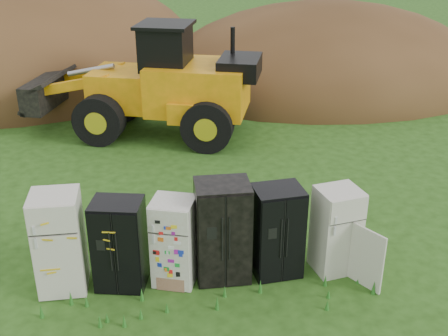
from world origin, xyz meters
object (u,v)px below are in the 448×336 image
at_px(fridge_black_side, 120,244).
at_px(fridge_leftmost, 59,242).
at_px(fridge_sticker, 174,241).
at_px(fridge_dark_mid, 223,231).
at_px(fridge_black_right, 277,231).
at_px(wheel_loader, 140,80).
at_px(fridge_open_door, 336,230).

bearing_deg(fridge_black_side, fridge_leftmost, -171.09).
xyz_separation_m(fridge_sticker, fridge_dark_mid, (0.87, 0.04, 0.12)).
height_order(fridge_black_side, fridge_black_right, fridge_black_right).
distance_m(fridge_dark_mid, wheel_loader, 7.79).
bearing_deg(fridge_black_right, fridge_dark_mid, 173.91).
bearing_deg(fridge_leftmost, fridge_open_door, -1.37).
relative_size(fridge_leftmost, fridge_open_door, 1.12).
distance_m(fridge_open_door, wheel_loader, 8.49).
xyz_separation_m(fridge_open_door, wheel_loader, (-3.59, 7.65, 0.83)).
distance_m(fridge_black_right, fridge_open_door, 1.10).
distance_m(fridge_leftmost, fridge_black_side, 1.03).
bearing_deg(fridge_open_door, wheel_loader, 103.44).
distance_m(fridge_leftmost, fridge_open_door, 4.95).
xyz_separation_m(fridge_black_side, fridge_dark_mid, (1.83, 0.03, 0.11)).
height_order(fridge_black_right, wheel_loader, wheel_loader).
xyz_separation_m(fridge_black_right, wheel_loader, (-2.49, 7.60, 0.79)).
bearing_deg(fridge_black_right, fridge_sticker, 175.10).
height_order(fridge_leftmost, fridge_open_door, fridge_leftmost).
bearing_deg(fridge_dark_mid, wheel_loader, 100.76).
height_order(fridge_sticker, wheel_loader, wheel_loader).
xyz_separation_m(fridge_sticker, wheel_loader, (-0.63, 7.65, 0.84)).
relative_size(fridge_black_side, fridge_black_right, 0.97).
relative_size(fridge_dark_mid, fridge_open_door, 1.14).
relative_size(fridge_leftmost, fridge_black_side, 1.11).
distance_m(fridge_leftmost, fridge_sticker, 1.99).
height_order(fridge_sticker, fridge_dark_mid, fridge_dark_mid).
relative_size(fridge_black_side, fridge_dark_mid, 0.89).
xyz_separation_m(fridge_leftmost, fridge_open_door, (4.95, -0.05, -0.10)).
height_order(fridge_leftmost, wheel_loader, wheel_loader).
relative_size(fridge_leftmost, fridge_sticker, 1.13).
xyz_separation_m(fridge_sticker, fridge_black_right, (1.86, 0.05, 0.04)).
bearing_deg(fridge_dark_mid, fridge_sticker, -177.64).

